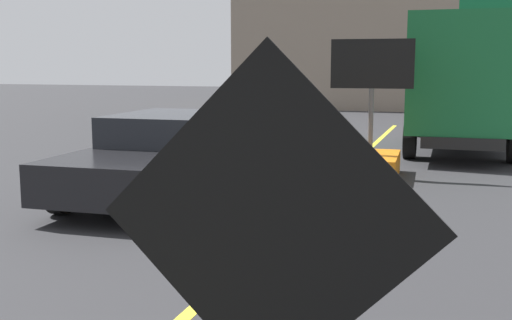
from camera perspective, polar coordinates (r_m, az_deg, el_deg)
lane_center_stripe at (r=6.24m, az=-4.34°, el=-12.13°), size 0.14×36.00×0.01m
roadwork_sign at (r=2.86m, az=1.06°, el=-6.44°), size 1.63×0.06×2.33m
arrow_board_trailer at (r=12.65m, az=10.25°, el=0.63°), size 1.60×1.84×2.70m
box_truck at (r=17.28m, az=18.20°, el=6.87°), size 2.64×7.72×3.33m
pickup_car at (r=10.85m, az=-7.98°, el=0.53°), size 2.22×5.23×1.38m
highway_guide_sign at (r=25.65m, az=22.15°, el=10.72°), size 2.79×0.18×5.00m
far_building_block at (r=33.32m, az=14.10°, el=11.19°), size 17.40×6.11×7.68m
traffic_cone_mid_lane at (r=6.99m, az=5.17°, el=-7.16°), size 0.36×0.36×0.64m
traffic_cone_far_lane at (r=9.80m, az=8.85°, el=-2.26°), size 0.36×0.36×0.77m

